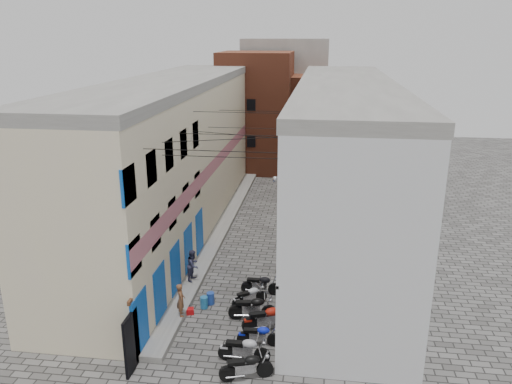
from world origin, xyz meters
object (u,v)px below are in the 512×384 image
at_px(motorcycle_f, 250,295).
at_px(motorcycle_a, 246,365).
at_px(motorcycle_g, 261,284).
at_px(person_b, 193,265).
at_px(motorcycle_e, 252,307).
at_px(motorcycle_d, 267,317).
at_px(motorcycle_b, 244,348).
at_px(motorcycle_c, 259,334).
at_px(water_jug_near, 204,302).
at_px(person_a, 181,300).
at_px(red_crate, 189,311).
at_px(water_jug_far, 211,298).

bearing_deg(motorcycle_f, motorcycle_a, -28.02).
height_order(motorcycle_g, person_b, person_b).
bearing_deg(person_b, motorcycle_e, -118.16).
distance_m(motorcycle_a, motorcycle_d, 3.09).
distance_m(motorcycle_a, motorcycle_b, 0.99).
distance_m(motorcycle_c, person_b, 5.81).
distance_m(motorcycle_d, water_jug_near, 3.21).
xyz_separation_m(motorcycle_a, motorcycle_g, (-0.27, 5.95, -0.03)).
bearing_deg(motorcycle_e, person_b, -137.28).
distance_m(motorcycle_a, person_a, 4.65).
height_order(water_jug_near, red_crate, water_jug_near).
height_order(motorcycle_d, water_jug_far, motorcycle_d).
relative_size(motorcycle_a, motorcycle_e, 0.95).
bearing_deg(water_jug_near, water_jug_far, 61.54).
bearing_deg(red_crate, motorcycle_c, -29.66).
bearing_deg(motorcycle_f, motorcycle_g, 126.57).
xyz_separation_m(motorcycle_a, motorcycle_c, (0.17, 2.00, -0.06)).
bearing_deg(motorcycle_c, motorcycle_e, -167.28).
distance_m(motorcycle_b, motorcycle_g, 4.99).
relative_size(motorcycle_a, person_b, 1.26).
bearing_deg(motorcycle_g, person_a, -48.35).
xyz_separation_m(motorcycle_e, motorcycle_g, (0.08, 2.14, -0.06)).
distance_m(motorcycle_f, person_a, 3.10).
xyz_separation_m(person_b, red_crate, (0.47, -2.60, -0.89)).
bearing_deg(motorcycle_d, red_crate, -124.10).
xyz_separation_m(motorcycle_b, person_b, (-3.31, 5.48, 0.45)).
bearing_deg(motorcycle_c, red_crate, -122.68).
height_order(motorcycle_c, person_b, person_b).
distance_m(motorcycle_f, person_b, 3.36).
relative_size(motorcycle_d, water_jug_far, 3.84).
relative_size(motorcycle_d, motorcycle_f, 1.22).
bearing_deg(person_a, motorcycle_e, -103.32).
distance_m(motorcycle_e, red_crate, 2.77).
xyz_separation_m(motorcycle_e, water_jug_far, (-2.01, 0.97, -0.32)).
distance_m(motorcycle_e, person_b, 4.17).
height_order(motorcycle_c, red_crate, motorcycle_c).
bearing_deg(motorcycle_b, motorcycle_d, 164.99).
height_order(motorcycle_d, motorcycle_g, motorcycle_d).
bearing_deg(person_b, motorcycle_c, -128.83).
xyz_separation_m(motorcycle_b, motorcycle_f, (-0.39, 3.91, -0.07)).
bearing_deg(motorcycle_d, motorcycle_a, -27.93).
height_order(motorcycle_a, water_jug_near, motorcycle_a).
bearing_deg(motorcycle_a, motorcycle_d, 155.70).
relative_size(motorcycle_c, motorcycle_e, 0.84).
distance_m(motorcycle_a, water_jug_near, 5.10).
distance_m(motorcycle_a, motorcycle_c, 2.01).
bearing_deg(motorcycle_b, motorcycle_a, 14.14).
height_order(motorcycle_b, red_crate, motorcycle_b).
height_order(motorcycle_c, motorcycle_e, motorcycle_e).
height_order(motorcycle_e, water_jug_near, motorcycle_e).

